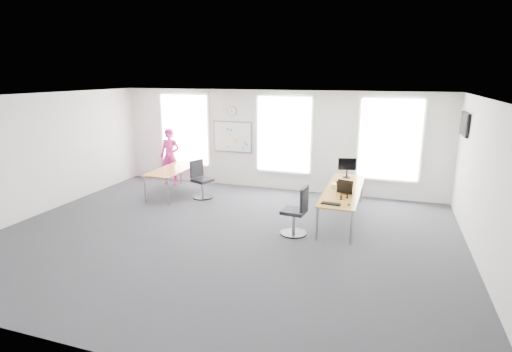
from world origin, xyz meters
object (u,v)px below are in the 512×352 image
(desk_left, at_px, (174,170))
(monitor, at_px, (347,166))
(chair_left, at_px, (201,181))
(headphones, at_px, (344,196))
(keyboard, at_px, (331,204))
(desk_right, at_px, (343,191))
(person, at_px, (170,157))
(chair_right, at_px, (297,214))

(desk_left, bearing_deg, monitor, 6.09)
(chair_left, relative_size, headphones, 6.16)
(chair_left, relative_size, keyboard, 2.56)
(desk_right, bearing_deg, keyboard, -95.11)
(chair_left, xyz_separation_m, person, (-1.56, 1.00, 0.43))
(desk_left, xyz_separation_m, chair_left, (0.90, -0.11, -0.23))
(person, bearing_deg, desk_right, -16.63)
(chair_left, bearing_deg, monitor, -59.99)
(desk_left, xyz_separation_m, person, (-0.65, 0.89, 0.20))
(chair_right, distance_m, headphones, 1.15)
(desk_left, bearing_deg, person, 126.26)
(desk_right, relative_size, chair_right, 2.82)
(keyboard, distance_m, monitor, 2.41)
(person, distance_m, monitor, 5.57)
(desk_right, relative_size, chair_left, 2.88)
(monitor, bearing_deg, chair_left, 174.80)
(desk_left, height_order, headphones, headphones)
(chair_left, relative_size, person, 0.60)
(chair_left, relative_size, monitor, 2.02)
(desk_left, distance_m, headphones, 5.23)
(desk_right, relative_size, monitor, 5.83)
(desk_left, bearing_deg, desk_right, -6.88)
(keyboard, relative_size, monitor, 0.79)
(desk_right, height_order, keyboard, keyboard)
(desk_right, distance_m, keyboard, 1.28)
(chair_left, distance_m, person, 1.90)
(desk_left, distance_m, chair_left, 0.94)
(person, xyz_separation_m, monitor, (5.56, -0.36, 0.17))
(chair_right, bearing_deg, desk_left, -109.95)
(chair_right, bearing_deg, desk_right, 153.22)
(person, relative_size, headphones, 10.31)
(keyboard, height_order, headphones, headphones)
(desk_right, relative_size, headphones, 17.75)
(chair_right, relative_size, keyboard, 2.61)
(chair_right, relative_size, headphones, 6.29)
(chair_right, bearing_deg, headphones, 127.42)
(desk_right, height_order, person, person)
(chair_right, height_order, keyboard, chair_right)
(desk_right, bearing_deg, chair_right, -122.00)
(desk_right, height_order, headphones, headphones)
(monitor, bearing_deg, person, 162.05)
(desk_right, bearing_deg, headphones, -82.41)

